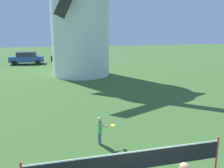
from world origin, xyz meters
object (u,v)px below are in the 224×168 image
object	(u,v)px
parked_car_blue	(27,58)
parked_car_black	(69,57)
tennis_net	(130,161)
player_far	(100,129)
windmill	(80,1)

from	to	relation	value
parked_car_blue	parked_car_black	world-z (taller)	same
tennis_net	parked_car_blue	world-z (taller)	parked_car_blue
tennis_net	parked_car_black	distance (m)	26.44
tennis_net	player_far	distance (m)	2.59
windmill	parked_car_black	distance (m)	11.01
tennis_net	parked_car_blue	distance (m)	26.95
parked_car_blue	player_far	bearing A→B (deg)	-79.08
windmill	tennis_net	xyz separation A→B (m)	(-0.87, -17.26, -6.19)
tennis_net	parked_car_black	world-z (taller)	parked_car_black
windmill	player_far	world-z (taller)	windmill
windmill	tennis_net	size ratio (longest dim) A/B	2.40
player_far	parked_car_black	size ratio (longest dim) A/B	0.24
parked_car_blue	tennis_net	bearing A→B (deg)	-79.46
player_far	windmill	bearing A→B (deg)	85.39
windmill	tennis_net	world-z (taller)	windmill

